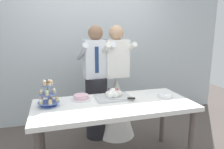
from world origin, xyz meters
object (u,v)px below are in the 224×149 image
person_groom (96,89)px  dessert_table (114,109)px  person_bride (116,98)px  round_cake (81,97)px  cupcake_stand (48,95)px  main_cake_tray (113,95)px  plate_stack (164,95)px

person_groom → dessert_table: bearing=-85.9°
dessert_table → person_bride: person_bride is taller
round_cake → person_bride: bearing=38.7°
cupcake_stand → main_cake_tray: size_ratio=0.71×
main_cake_tray → plate_stack: 0.64m
round_cake → person_bride: size_ratio=0.14×
plate_stack → person_groom: (-0.71, 0.69, -0.06)m
cupcake_stand → person_groom: size_ratio=0.18×
plate_stack → person_bride: bearing=122.2°
plate_stack → round_cake: bearing=169.2°
person_groom → person_bride: 0.34m
dessert_table → round_cake: size_ratio=7.50×
plate_stack → cupcake_stand: bearing=177.1°
cupcake_stand → person_bride: bearing=31.8°
main_cake_tray → round_cake: size_ratio=1.79×
dessert_table → round_cake: round_cake is taller
person_bride → cupcake_stand: bearing=-148.2°
plate_stack → person_bride: (-0.42, 0.66, -0.22)m
round_cake → person_bride: 0.78m
main_cake_tray → dessert_table: bearing=-103.5°
dessert_table → plate_stack: (0.66, 0.04, 0.10)m
cupcake_stand → main_cake_tray: bearing=4.8°
plate_stack → round_cake: round_cake is taller
main_cake_tray → round_cake: 0.39m
person_groom → round_cake: bearing=-120.1°
dessert_table → round_cake: 0.42m
round_cake → person_groom: bearing=59.9°
main_cake_tray → plate_stack: main_cake_tray is taller
main_cake_tray → person_groom: bearing=99.4°
main_cake_tray → person_groom: 0.57m
round_cake → main_cake_tray: bearing=-8.7°
person_bride → dessert_table: bearing=-109.4°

